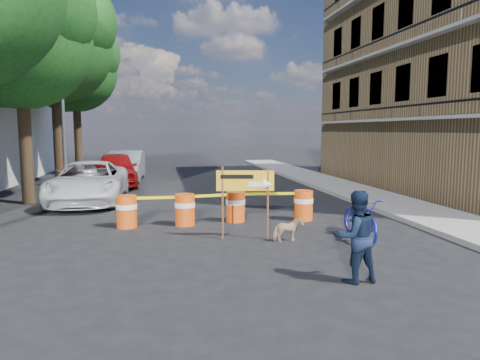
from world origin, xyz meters
name	(u,v)px	position (x,y,z in m)	size (l,w,h in m)	color
ground	(246,244)	(0.00, 0.00, 0.00)	(120.00, 120.00, 0.00)	black
sidewalk_east	(369,196)	(6.20, 6.00, 0.07)	(2.40, 40.00, 0.15)	gray
apartment_building	(471,57)	(12.00, 8.00, 6.00)	(8.00, 16.00, 12.00)	olive
tree_mid_a	(21,36)	(-6.74, 7.00, 6.01)	(5.25, 5.00, 8.68)	#332316
tree_mid_b	(55,43)	(-6.73, 12.00, 6.71)	(5.67, 5.40, 9.62)	#332316
tree_far	(76,69)	(-6.74, 17.00, 6.22)	(5.04, 4.80, 8.84)	#332316
streetlamp	(63,90)	(-5.93, 9.50, 4.38)	(1.25, 0.18, 8.00)	gray
barrel_far_left	(127,211)	(-2.93, 2.35, 0.47)	(0.58, 0.58, 0.90)	#CA3C0B
barrel_mid_left	(185,209)	(-1.32, 2.33, 0.47)	(0.58, 0.58, 0.90)	#CA3C0B
barrel_mid_right	(236,206)	(0.19, 2.58, 0.47)	(0.58, 0.58, 0.90)	#CA3C0B
barrel_far_right	(303,205)	(2.24, 2.41, 0.47)	(0.58, 0.58, 0.90)	#CA3C0B
detour_sign	(253,186)	(0.25, 0.45, 1.33)	(1.40, 0.41, 1.82)	#592D19
pedestrian	(356,237)	(1.43, -2.80, 0.83)	(0.80, 0.63, 1.65)	black
bicycle	(361,199)	(2.93, 0.08, 1.00)	(0.70, 1.06, 2.01)	#151DAC
dog	(288,230)	(1.05, 0.07, 0.30)	(0.32, 0.70, 0.59)	tan
suv_white	(89,182)	(-4.65, 6.88, 0.77)	(2.55, 5.53, 1.54)	silver
sedan_red	(116,169)	(-4.14, 11.71, 0.82)	(1.94, 4.82, 1.64)	#A10D0F
sedan_silver	(126,166)	(-3.83, 13.75, 0.80)	(1.70, 4.87, 1.60)	#B2B6BA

